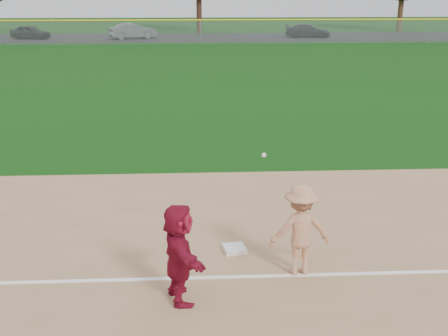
{
  "coord_description": "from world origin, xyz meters",
  "views": [
    {
      "loc": [
        -0.58,
        -9.6,
        4.96
      ],
      "look_at": [
        0.0,
        1.5,
        1.3
      ],
      "focal_mm": 45.0,
      "sensor_mm": 36.0,
      "label": 1
    }
  ],
  "objects_px": {
    "car_mid": "(133,31)",
    "car_right": "(308,31)",
    "first_base": "(235,249)",
    "car_left": "(30,32)",
    "base_runner": "(179,253)"
  },
  "relations": [
    {
      "from": "first_base",
      "to": "car_right",
      "type": "distance_m",
      "value": 46.41
    },
    {
      "from": "base_runner",
      "to": "car_mid",
      "type": "distance_m",
      "value": 46.72
    },
    {
      "from": "first_base",
      "to": "car_mid",
      "type": "height_order",
      "value": "car_mid"
    },
    {
      "from": "base_runner",
      "to": "car_left",
      "type": "xyz_separation_m",
      "value": [
        -15.01,
        46.58,
        -0.21
      ]
    },
    {
      "from": "car_left",
      "to": "base_runner",
      "type": "bearing_deg",
      "value": -142.0
    },
    {
      "from": "first_base",
      "to": "car_right",
      "type": "bearing_deg",
      "value": 77.21
    },
    {
      "from": "car_mid",
      "to": "first_base",
      "type": "bearing_deg",
      "value": 166.85
    },
    {
      "from": "car_left",
      "to": "car_right",
      "type": "distance_m",
      "value": 26.3
    },
    {
      "from": "car_mid",
      "to": "car_left",
      "type": "bearing_deg",
      "value": 67.49
    },
    {
      "from": "car_right",
      "to": "car_mid",
      "type": "bearing_deg",
      "value": 99.36
    },
    {
      "from": "car_mid",
      "to": "car_right",
      "type": "height_order",
      "value": "car_mid"
    },
    {
      "from": "car_right",
      "to": "car_left",
      "type": "bearing_deg",
      "value": 98.26
    },
    {
      "from": "car_right",
      "to": "first_base",
      "type": "bearing_deg",
      "value": 174.64
    },
    {
      "from": "first_base",
      "to": "car_mid",
      "type": "relative_size",
      "value": 0.09
    },
    {
      "from": "car_left",
      "to": "car_mid",
      "type": "height_order",
      "value": "car_mid"
    }
  ]
}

